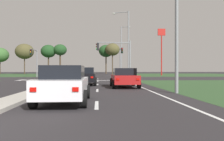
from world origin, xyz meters
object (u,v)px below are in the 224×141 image
at_px(car_white_near, 64,84).
at_px(traffic_signal_far_left, 35,58).
at_px(treeline_second, 25,51).
at_px(treeline_third, 48,51).
at_px(street_lamp_third, 122,49).
at_px(car_red_fourth, 124,77).
at_px(treeline_sixth, 106,51).
at_px(treeline_fourth, 60,50).
at_px(traffic_signal_near_right, 117,53).
at_px(car_navy_third, 75,72).
at_px(pedestrian_at_median, 81,71).
at_px(fastfood_pole_sign, 161,41).
at_px(traffic_signal_far_right, 121,57).
at_px(street_lamp_second, 127,41).
at_px(treeline_fifth, 112,50).
at_px(treeline_near, 0,55).
at_px(car_black_fifth, 85,76).

height_order(car_white_near, traffic_signal_far_left, traffic_signal_far_left).
height_order(treeline_second, treeline_third, treeline_second).
bearing_deg(street_lamp_third, car_red_fourth, -95.71).
bearing_deg(car_white_near, treeline_second, 109.29).
bearing_deg(treeline_sixth, treeline_fourth, -173.14).
bearing_deg(street_lamp_third, traffic_signal_near_right, -98.52).
bearing_deg(traffic_signal_near_right, car_navy_third, 106.65).
distance_m(pedestrian_at_median, fastfood_pole_sign, 21.92).
bearing_deg(traffic_signal_far_right, street_lamp_second, -88.18).
bearing_deg(street_lamp_second, fastfood_pole_sign, 61.21).
distance_m(treeline_second, treeline_fifth, 26.32).
height_order(car_navy_third, treeline_fourth, treeline_fourth).
bearing_deg(treeline_third, pedestrian_at_median, -65.83).
bearing_deg(traffic_signal_far_left, treeline_fifth, 61.71).
bearing_deg(treeline_sixth, traffic_signal_far_right, -87.07).
height_order(car_white_near, car_red_fourth, car_white_near).
relative_size(traffic_signal_far_left, treeline_fourth, 0.55).
distance_m(treeline_fourth, treeline_fifth, 16.05).
xyz_separation_m(treeline_near, treeline_fourth, (18.00, -0.08, 1.54)).
relative_size(traffic_signal_far_right, traffic_signal_far_left, 1.07).
bearing_deg(car_navy_third, traffic_signal_far_left, 71.44).
xyz_separation_m(car_red_fourth, street_lamp_third, (2.60, 26.03, 4.62)).
bearing_deg(treeline_fourth, treeline_third, 174.13).
bearing_deg(car_red_fourth, pedestrian_at_median, 101.55).
xyz_separation_m(car_black_fifth, street_lamp_second, (5.46, 12.94, 4.79)).
height_order(street_lamp_second, treeline_near, street_lamp_second).
bearing_deg(car_red_fourth, street_lamp_third, 84.29).
height_order(traffic_signal_far_left, treeline_third, treeline_third).
relative_size(traffic_signal_far_right, street_lamp_third, 0.56).
bearing_deg(pedestrian_at_median, fastfood_pole_sign, 11.02).
height_order(car_red_fourth, treeline_fifth, treeline_fifth).
distance_m(car_navy_third, traffic_signal_far_right, 18.77).
bearing_deg(treeline_near, pedestrian_at_median, -45.13).
xyz_separation_m(car_navy_third, street_lamp_second, (10.13, -22.84, 4.80)).
relative_size(traffic_signal_far_left, treeline_second, 0.56).
bearing_deg(car_white_near, treeline_fourth, 99.72).
height_order(treeline_second, treeline_sixth, treeline_sixth).
height_order(traffic_signal_far_left, treeline_near, treeline_near).
bearing_deg(car_navy_third, car_white_near, 95.50).
bearing_deg(traffic_signal_near_right, car_red_fourth, -91.89).
bearing_deg(treeline_fifth, traffic_signal_near_right, -92.82).
relative_size(pedestrian_at_median, treeline_fifth, 0.17).
distance_m(car_white_near, pedestrian_at_median, 33.72).
relative_size(car_navy_third, traffic_signal_far_left, 0.86).
bearing_deg(fastfood_pole_sign, treeline_sixth, 124.39).
distance_m(traffic_signal_near_right, street_lamp_third, 15.21).
height_order(car_navy_third, treeline_near, treeline_near).
bearing_deg(treeline_sixth, car_red_fourth, -90.49).
height_order(car_navy_third, treeline_second, treeline_second).
xyz_separation_m(street_lamp_second, treeline_fourth, (-15.94, 36.45, 1.77)).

